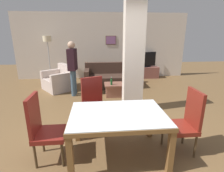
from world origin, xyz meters
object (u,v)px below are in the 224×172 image
object	(u,v)px
dining_table	(118,122)
armchair	(59,81)
coffee_table	(114,89)
tv_screen	(147,60)
dining_chair_head_right	(186,120)
dining_chair_head_left	(43,127)
bottle	(111,82)
tv_stand	(146,72)
standing_person	(73,65)
dining_chair_far_left	(94,102)
floor_lamp	(48,43)
sofa	(110,78)

from	to	relation	value
dining_table	armchair	world-z (taller)	armchair
coffee_table	tv_screen	size ratio (longest dim) A/B	0.71
dining_chair_head_right	armchair	world-z (taller)	dining_chair_head_right
dining_chair_head_right	dining_table	bearing A→B (deg)	90.00
dining_table	coffee_table	distance (m)	2.81
dining_chair_head_left	armchair	world-z (taller)	dining_chair_head_left
bottle	tv_stand	bearing A→B (deg)	52.52
armchair	standing_person	world-z (taller)	standing_person
armchair	standing_person	xyz separation A→B (m)	(0.57, -0.65, 0.67)
dining_chair_head_left	dining_chair_far_left	world-z (taller)	same
tv_screen	dining_chair_head_left	bearing A→B (deg)	40.61
coffee_table	tv_stand	size ratio (longest dim) A/B	0.58
dining_table	dining_chair_head_left	xyz separation A→B (m)	(-1.10, 0.00, -0.03)
floor_lamp	coffee_table	bearing A→B (deg)	-40.52
dining_chair_head_left	dining_chair_head_right	world-z (taller)	same
bottle	standing_person	xyz separation A→B (m)	(-1.16, 0.29, 0.48)
sofa	tv_screen	world-z (taller)	tv_screen
dining_table	tv_stand	xyz separation A→B (m)	(1.88, 4.92, -0.34)
sofa	armchair	xyz separation A→B (m)	(-1.78, -0.22, 0.00)
dining_chair_head_left	bottle	bearing A→B (deg)	154.83
dining_chair_far_left	tv_stand	world-z (taller)	dining_chair_far_left
dining_chair_head_right	dining_chair_far_left	xyz separation A→B (m)	(-1.45, 0.90, 0.00)
dining_chair_head_left	tv_stand	xyz separation A→B (m)	(2.98, 4.92, -0.31)
dining_table	dining_chair_far_left	xyz separation A→B (m)	(-0.36, 0.90, -0.03)
dining_chair_far_left	bottle	xyz separation A→B (m)	(0.51, 1.77, -0.08)
standing_person	dining_table	bearing A→B (deg)	27.19
coffee_table	floor_lamp	xyz separation A→B (m)	(-2.40, 2.05, 1.31)
armchair	tv_screen	distance (m)	3.73
armchair	tv_screen	size ratio (longest dim) A/B	1.49
dining_table	bottle	world-z (taller)	dining_table
tv_screen	dining_chair_far_left	bearing A→B (deg)	42.78
bottle	floor_lamp	size ratio (longest dim) A/B	0.13
dining_table	tv_screen	world-z (taller)	tv_screen
dining_table	tv_screen	size ratio (longest dim) A/B	1.70
dining_chair_head_left	coffee_table	distance (m)	3.11
dining_chair_head_right	bottle	size ratio (longest dim) A/B	4.38
tv_stand	coffee_table	bearing A→B (deg)	-127.16
coffee_table	bottle	distance (m)	0.31
coffee_table	dining_chair_far_left	bearing A→B (deg)	-107.88
bottle	dining_chair_head_right	bearing A→B (deg)	-70.57
dining_chair_far_left	tv_screen	world-z (taller)	tv_screen
floor_lamp	dining_chair_far_left	bearing A→B (deg)	-65.42
dining_chair_head_right	sofa	world-z (taller)	dining_chair_head_right
armchair	floor_lamp	size ratio (longest dim) A/B	0.71
dining_chair_head_left	dining_chair_far_left	size ratio (longest dim) A/B	1.00
coffee_table	bottle	world-z (taller)	bottle
coffee_table	tv_stand	xyz separation A→B (m)	(1.63, 2.15, 0.04)
sofa	tv_screen	distance (m)	2.07
dining_chair_far_left	tv_screen	xyz separation A→B (m)	(2.24, 4.03, 0.24)
dining_table	floor_lamp	world-z (taller)	floor_lamp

